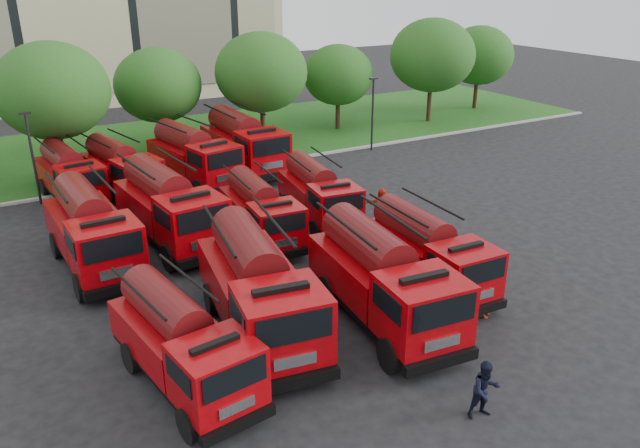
# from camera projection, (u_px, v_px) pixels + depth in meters

# --- Properties ---
(ground) EXTENTS (140.00, 140.00, 0.00)m
(ground) POSITION_uv_depth(u_px,v_px,m) (364.00, 290.00, 25.22)
(ground) COLOR black
(ground) RESTS_ON ground
(lawn) EXTENTS (70.00, 16.00, 0.12)m
(lawn) POSITION_uv_depth(u_px,v_px,m) (170.00, 143.00, 46.05)
(lawn) COLOR #194612
(lawn) RESTS_ON ground
(curb) EXTENTS (70.00, 0.30, 0.14)m
(curb) POSITION_uv_depth(u_px,v_px,m) (208.00, 172.00, 39.55)
(curb) COLOR gray
(curb) RESTS_ON ground
(tree_2) EXTENTS (6.72, 6.72, 8.22)m
(tree_2) POSITION_uv_depth(u_px,v_px,m) (52.00, 91.00, 36.75)
(tree_2) COLOR #382314
(tree_2) RESTS_ON ground
(tree_3) EXTENTS (5.88, 5.88, 7.19)m
(tree_3) POSITION_uv_depth(u_px,v_px,m) (158.00, 85.00, 42.22)
(tree_3) COLOR #382314
(tree_3) RESTS_ON ground
(tree_4) EXTENTS (6.55, 6.55, 8.01)m
(tree_4) POSITION_uv_depth(u_px,v_px,m) (261.00, 72.00, 44.03)
(tree_4) COLOR #382314
(tree_4) RESTS_ON ground
(tree_5) EXTENTS (5.46, 5.46, 6.68)m
(tree_5) POSITION_uv_depth(u_px,v_px,m) (338.00, 75.00, 48.38)
(tree_5) COLOR #382314
(tree_5) RESTS_ON ground
(tree_6) EXTENTS (6.89, 6.89, 8.42)m
(tree_6) POSITION_uv_depth(u_px,v_px,m) (432.00, 55.00, 50.41)
(tree_6) COLOR #382314
(tree_6) RESTS_ON ground
(tree_7) EXTENTS (6.05, 6.05, 7.39)m
(tree_7) POSITION_uv_depth(u_px,v_px,m) (479.00, 55.00, 55.48)
(tree_7) COLOR #382314
(tree_7) RESTS_ON ground
(lamp_post_0) EXTENTS (0.60, 0.25, 5.11)m
(lamp_post_0) POSITION_uv_depth(u_px,v_px,m) (32.00, 153.00, 33.32)
(lamp_post_0) COLOR black
(lamp_post_0) RESTS_ON ground
(lamp_post_1) EXTENTS (0.60, 0.25, 5.11)m
(lamp_post_1) POSITION_uv_depth(u_px,v_px,m) (373.00, 110.00, 43.42)
(lamp_post_1) COLOR black
(lamp_post_1) RESTS_ON ground
(fire_truck_0) EXTENTS (3.15, 6.84, 3.00)m
(fire_truck_0) POSITION_uv_depth(u_px,v_px,m) (182.00, 342.00, 19.00)
(fire_truck_0) COLOR black
(fire_truck_0) RESTS_ON ground
(fire_truck_1) EXTENTS (3.89, 8.28, 3.62)m
(fire_truck_1) POSITION_uv_depth(u_px,v_px,m) (258.00, 288.00, 21.54)
(fire_truck_1) COLOR black
(fire_truck_1) RESTS_ON ground
(fire_truck_2) EXTENTS (3.42, 7.94, 3.51)m
(fire_truck_2) POSITION_uv_depth(u_px,v_px,m) (382.00, 279.00, 22.33)
(fire_truck_2) COLOR black
(fire_truck_2) RESTS_ON ground
(fire_truck_3) EXTENTS (2.69, 6.80, 3.05)m
(fire_truck_3) POSITION_uv_depth(u_px,v_px,m) (427.00, 251.00, 25.02)
(fire_truck_3) COLOR black
(fire_truck_3) RESTS_ON ground
(fire_truck_4) EXTENTS (3.05, 7.71, 3.46)m
(fire_truck_4) POSITION_uv_depth(u_px,v_px,m) (91.00, 230.00, 26.53)
(fire_truck_4) COLOR black
(fire_truck_4) RESTS_ON ground
(fire_truck_5) EXTENTS (3.46, 8.05, 3.56)m
(fire_truck_5) POSITION_uv_depth(u_px,v_px,m) (169.00, 207.00, 28.96)
(fire_truck_5) COLOR black
(fire_truck_5) RESTS_ON ground
(fire_truck_6) EXTENTS (2.75, 6.56, 2.92)m
(fire_truck_6) POSITION_uv_depth(u_px,v_px,m) (260.00, 211.00, 29.37)
(fire_truck_6) COLOR black
(fire_truck_6) RESTS_ON ground
(fire_truck_7) EXTENTS (3.07, 6.75, 2.96)m
(fire_truck_7) POSITION_uv_depth(u_px,v_px,m) (318.00, 193.00, 31.63)
(fire_truck_7) COLOR black
(fire_truck_7) RESTS_ON ground
(fire_truck_8) EXTENTS (3.04, 6.81, 3.00)m
(fire_truck_8) POSITION_uv_depth(u_px,v_px,m) (69.00, 174.00, 34.40)
(fire_truck_8) COLOR black
(fire_truck_8) RESTS_ON ground
(fire_truck_9) EXTENTS (3.59, 7.01, 3.05)m
(fire_truck_9) POSITION_uv_depth(u_px,v_px,m) (121.00, 169.00, 35.31)
(fire_truck_9) COLOR black
(fire_truck_9) RESTS_ON ground
(fire_truck_10) EXTENTS (3.86, 7.78, 3.39)m
(fire_truck_10) POSITION_uv_depth(u_px,v_px,m) (193.00, 156.00, 37.09)
(fire_truck_10) COLOR black
(fire_truck_10) RESTS_ON ground
(fire_truck_11) EXTENTS (3.17, 8.10, 3.64)m
(fire_truck_11) POSITION_uv_depth(u_px,v_px,m) (243.00, 143.00, 39.37)
(fire_truck_11) COLOR black
(fire_truck_11) RESTS_ON ground
(firefighter_0) EXTENTS (0.77, 0.74, 1.70)m
(firefighter_0) POSITION_uv_depth(u_px,v_px,m) (485.00, 316.00, 23.38)
(firefighter_0) COLOR #B2240D
(firefighter_0) RESTS_ON ground
(firefighter_1) EXTENTS (0.98, 0.68, 1.83)m
(firefighter_1) POSITION_uv_depth(u_px,v_px,m) (482.00, 416.00, 18.16)
(firefighter_1) COLOR black
(firefighter_1) RESTS_ON ground
(firefighter_2) EXTENTS (0.78, 1.09, 1.67)m
(firefighter_2) POSITION_uv_depth(u_px,v_px,m) (434.00, 285.00, 25.62)
(firefighter_2) COLOR #B2240D
(firefighter_2) RESTS_ON ground
(firefighter_3) EXTENTS (1.35, 0.84, 1.96)m
(firefighter_3) POSITION_uv_depth(u_px,v_px,m) (445.00, 279.00, 26.13)
(firefighter_3) COLOR black
(firefighter_3) RESTS_ON ground
(firefighter_4) EXTENTS (0.79, 0.88, 1.50)m
(firefighter_4) POSITION_uv_depth(u_px,v_px,m) (97.00, 285.00, 25.59)
(firefighter_4) COLOR #B2240D
(firefighter_4) RESTS_ON ground
(firefighter_5) EXTENTS (1.72, 1.34, 1.71)m
(firefighter_5) POSITION_uv_depth(u_px,v_px,m) (381.00, 220.00, 32.23)
(firefighter_5) COLOR #B2240D
(firefighter_5) RESTS_ON ground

